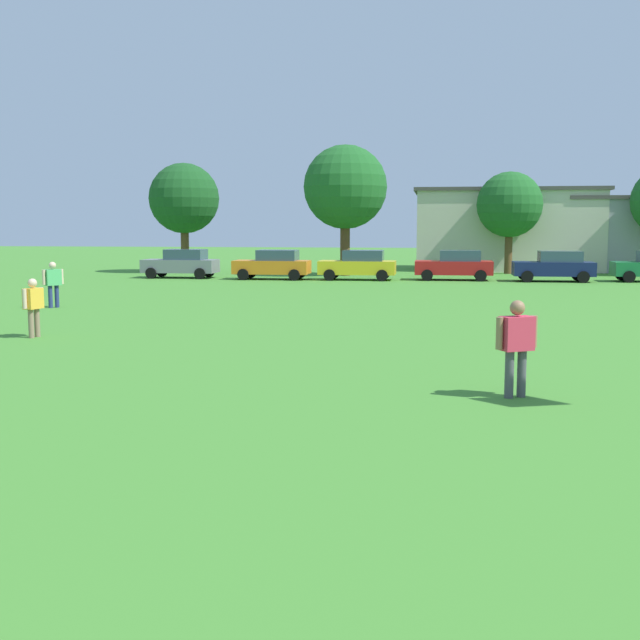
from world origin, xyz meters
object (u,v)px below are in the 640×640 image
at_px(adult_bystander, 516,340).
at_px(parked_car_gray_0, 182,263).
at_px(parked_car_orange_1, 273,264).
at_px(parked_car_navy_4, 555,266).
at_px(bystander_near_trees, 33,303).
at_px(tree_center_left, 510,205).
at_px(parked_car_yellow_2, 359,265).
at_px(bystander_midfield, 53,281).
at_px(tree_left, 345,188).
at_px(parked_car_red_3, 455,265).
at_px(tree_far_left, 184,199).

bearing_deg(adult_bystander, parked_car_gray_0, -89.89).
bearing_deg(parked_car_orange_1, parked_car_navy_4, -178.06).
height_order(bystander_near_trees, tree_center_left, tree_center_left).
xyz_separation_m(parked_car_gray_0, parked_car_yellow_2, (10.45, -0.21, 0.00)).
distance_m(adult_bystander, parked_car_yellow_2, 30.74).
bearing_deg(bystander_midfield, tree_center_left, 1.48).
relative_size(bystander_midfield, tree_center_left, 0.27).
height_order(parked_car_orange_1, parked_car_navy_4, same).
bearing_deg(parked_car_yellow_2, bystander_midfield, 59.74).
relative_size(adult_bystander, parked_car_orange_1, 0.41).
height_order(adult_bystander, parked_car_yellow_2, adult_bystander).
distance_m(bystander_midfield, parked_car_yellow_2, 19.44).
distance_m(parked_car_yellow_2, tree_left, 6.06).
xyz_separation_m(parked_car_orange_1, tree_left, (3.64, 4.09, 4.50)).
height_order(parked_car_orange_1, parked_car_yellow_2, same).
distance_m(parked_car_red_3, tree_far_left, 18.50).
bearing_deg(parked_car_navy_4, parked_car_yellow_2, 1.58).
distance_m(adult_bystander, bystander_midfield, 20.56).
height_order(bystander_near_trees, parked_car_orange_1, parked_car_orange_1).
bearing_deg(adult_bystander, tree_far_left, -91.58).
height_order(adult_bystander, tree_left, tree_left).
bearing_deg(parked_car_orange_1, bystander_near_trees, 86.07).
xyz_separation_m(adult_bystander, parked_car_yellow_2, (-5.80, 30.18, -0.18)).
bearing_deg(parked_car_red_3, tree_far_left, -15.98).
xyz_separation_m(bystander_near_trees, bystander_midfield, (-3.26, 7.52, 0.06)).
bearing_deg(parked_car_gray_0, tree_far_left, -74.00).
xyz_separation_m(parked_car_orange_1, parked_car_navy_4, (15.64, 0.53, 0.00)).
distance_m(bystander_midfield, parked_car_gray_0, 17.02).
height_order(bystander_midfield, parked_car_yellow_2, bystander_midfield).
bearing_deg(parked_car_navy_4, bystander_midfield, 39.73).
distance_m(parked_car_gray_0, tree_left, 10.88).
xyz_separation_m(parked_car_navy_4, tree_far_left, (-22.76, 5.32, 3.94)).
height_order(adult_bystander, tree_far_left, tree_far_left).
distance_m(parked_car_gray_0, tree_center_left, 20.83).
bearing_deg(tree_center_left, bystander_near_trees, -116.01).
distance_m(parked_car_yellow_2, parked_car_navy_4, 10.77).
bearing_deg(tree_center_left, parked_car_red_3, -117.81).
relative_size(parked_car_red_3, tree_center_left, 0.67).
bearing_deg(tree_far_left, bystander_near_trees, -79.64).
relative_size(adult_bystander, tree_left, 0.22).
bearing_deg(bystander_midfield, parked_car_gray_0, 41.53).
relative_size(adult_bystander, parked_car_navy_4, 0.41).
bearing_deg(parked_car_gray_0, bystander_midfield, 92.21).
xyz_separation_m(adult_bystander, tree_far_left, (-17.80, 35.80, 3.76)).
xyz_separation_m(bystander_midfield, parked_car_navy_4, (20.56, 17.09, -0.16)).
relative_size(parked_car_orange_1, parked_car_red_3, 1.00).
bearing_deg(adult_bystander, parked_car_navy_4, -127.26).
relative_size(adult_bystander, parked_car_red_3, 0.41).
xyz_separation_m(parked_car_navy_4, tree_left, (-12.00, 3.56, 4.50)).
relative_size(tree_far_left, tree_center_left, 1.10).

